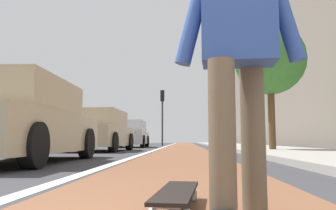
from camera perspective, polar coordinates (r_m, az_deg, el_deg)
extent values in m
plane|color=#38383D|center=(10.76, 2.51, -8.09)|extent=(80.00, 80.00, 0.00)
cube|color=brown|center=(24.76, 2.70, -6.88)|extent=(56.00, 2.01, 0.00)
cube|color=silver|center=(20.79, -0.54, -7.06)|extent=(52.00, 0.16, 0.01)
cube|color=#9E9B93|center=(19.03, 12.71, -6.85)|extent=(52.00, 3.20, 0.11)
cube|color=slate|center=(24.37, 17.90, 8.75)|extent=(40.00, 1.20, 12.94)
cylinder|color=white|center=(2.34, 0.24, -14.99)|extent=(0.07, 0.04, 0.07)
cylinder|color=white|center=(2.32, 4.55, -15.04)|extent=(0.07, 0.04, 0.07)
cube|color=silver|center=(2.32, 2.38, -13.87)|extent=(0.07, 0.13, 0.02)
cube|color=silver|center=(1.73, 0.24, -16.59)|extent=(0.07, 0.13, 0.02)
cube|color=black|center=(2.02, 1.47, -14.40)|extent=(0.86, 0.28, 0.02)
cylinder|color=brown|center=(1.75, 9.13, -5.61)|extent=(0.14, 0.14, 0.82)
cylinder|color=brown|center=(2.02, 14.16, -5.55)|extent=(0.14, 0.14, 0.82)
cube|color=#2D4C99|center=(2.01, 11.69, 15.15)|extent=(0.28, 0.42, 0.60)
cylinder|color=#2D4C99|center=(2.01, 4.59, 15.05)|extent=(0.11, 0.24, 0.60)
cylinder|color=#2D4C99|center=(2.03, 18.70, 15.04)|extent=(0.11, 0.24, 0.60)
cube|color=tan|center=(6.71, -23.46, -4.28)|extent=(4.51, 1.84, 0.70)
cube|color=tan|center=(6.62, -23.78, 1.40)|extent=(2.49, 1.65, 0.60)
cube|color=#4C606B|center=(7.74, -19.91, 0.25)|extent=(0.07, 1.53, 0.51)
cylinder|color=black|center=(8.31, -24.66, -5.90)|extent=(0.67, 0.24, 0.66)
cylinder|color=black|center=(7.73, -13.57, -6.32)|extent=(0.67, 0.24, 0.66)
cylinder|color=black|center=(5.11, -21.71, -6.33)|extent=(0.67, 0.24, 0.66)
cube|color=tan|center=(12.82, -11.26, -5.19)|extent=(4.38, 1.85, 0.70)
cube|color=tan|center=(12.70, -11.39, -2.25)|extent=(2.43, 1.65, 0.60)
cube|color=#4C606B|center=(13.84, -10.02, -2.57)|extent=(0.09, 1.50, 0.51)
cylinder|color=black|center=(14.34, -12.91, -6.06)|extent=(0.68, 0.24, 0.68)
cylinder|color=black|center=(13.93, -6.53, -6.18)|extent=(0.68, 0.24, 0.68)
cylinder|color=black|center=(11.81, -16.88, -6.01)|extent=(0.68, 0.24, 0.68)
cylinder|color=black|center=(11.32, -9.21, -6.21)|extent=(0.68, 0.24, 0.68)
cube|color=#B7B7BC|center=(19.47, -6.31, -5.49)|extent=(4.57, 1.85, 0.70)
cube|color=#B7B7BC|center=(19.34, -6.34, -3.56)|extent=(2.53, 1.65, 0.60)
cube|color=#4C606B|center=(20.57, -5.89, -3.71)|extent=(0.08, 1.52, 0.51)
cylinder|color=black|center=(20.98, -8.04, -6.07)|extent=(0.68, 0.24, 0.68)
cylinder|color=black|center=(20.78, -3.56, -6.12)|extent=(0.68, 0.24, 0.68)
cylinder|color=black|center=(18.21, -9.46, -6.08)|extent=(0.68, 0.24, 0.68)
cylinder|color=black|center=(17.99, -4.30, -6.14)|extent=(0.68, 0.24, 0.68)
cylinder|color=#2D2D2D|center=(24.56, -0.96, -3.11)|extent=(0.12, 0.12, 3.24)
cube|color=black|center=(24.74, -0.95, 1.57)|extent=(0.24, 0.28, 0.80)
sphere|color=#360606|center=(24.91, -0.93, 2.13)|extent=(0.16, 0.16, 0.16)
sphere|color=#392907|center=(24.87, -0.93, 1.53)|extent=(0.16, 0.16, 0.16)
sphere|color=green|center=(24.84, -0.93, 0.94)|extent=(0.16, 0.16, 0.16)
cylinder|color=brown|center=(11.52, 17.09, -2.09)|extent=(0.22, 0.22, 2.25)
sphere|color=#3D7F33|center=(11.80, 16.80, 7.36)|extent=(2.33, 2.33, 2.33)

